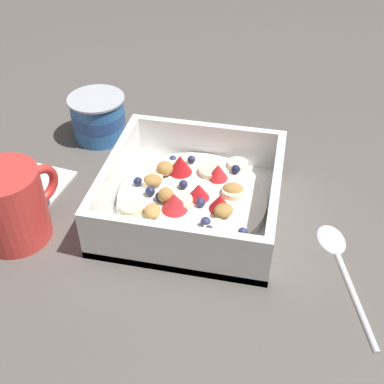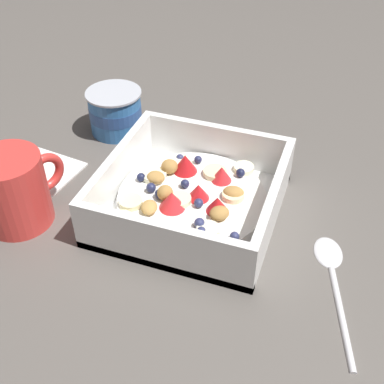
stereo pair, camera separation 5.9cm
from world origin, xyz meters
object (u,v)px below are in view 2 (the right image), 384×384
object	(u,v)px
fruit_bowl	(192,198)
folded_napkin	(25,175)
yogurt_cup	(115,111)
coffee_mug	(14,190)
spoon	(332,268)

from	to	relation	value
fruit_bowl	folded_napkin	bearing A→B (deg)	-177.41
yogurt_cup	fruit_bowl	bearing A→B (deg)	-38.75
coffee_mug	folded_napkin	xyz separation A→B (m)	(-0.05, 0.07, -0.04)
yogurt_cup	folded_napkin	bearing A→B (deg)	-114.83
fruit_bowl	yogurt_cup	world-z (taller)	same
spoon	folded_napkin	size ratio (longest dim) A/B	1.43
spoon	folded_napkin	distance (m)	0.41
spoon	coffee_mug	world-z (taller)	coffee_mug
fruit_bowl	coffee_mug	bearing A→B (deg)	-156.58
fruit_bowl	folded_napkin	world-z (taller)	fruit_bowl
yogurt_cup	folded_napkin	distance (m)	0.16
fruit_bowl	spoon	world-z (taller)	fruit_bowl
fruit_bowl	folded_napkin	size ratio (longest dim) A/B	1.71
fruit_bowl	coffee_mug	distance (m)	0.21
spoon	yogurt_cup	world-z (taller)	yogurt_cup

